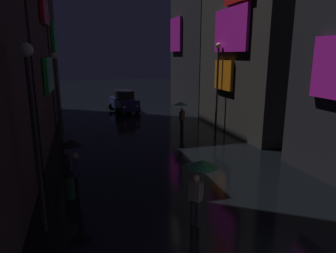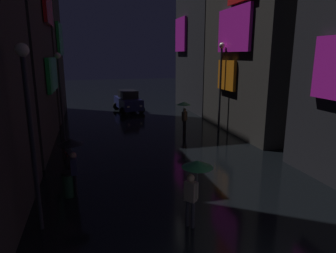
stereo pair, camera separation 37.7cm
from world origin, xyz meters
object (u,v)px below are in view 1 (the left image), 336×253
(streetlamp_left_far, at_px, (57,86))
(streetlamp_left_near, at_px, (33,119))
(bicycle_parked_at_storefront, at_px, (65,157))
(trash_bin, at_px, (70,185))
(pedestrian_far_right_green, at_px, (181,109))
(streetlamp_right_far, at_px, (217,77))
(pedestrian_near_crossing_black, at_px, (74,152))
(pedestrian_midstreet_centre_green, at_px, (200,175))
(car_distant, at_px, (124,101))

(streetlamp_left_far, bearing_deg, streetlamp_left_near, -90.00)
(streetlamp_left_near, height_order, streetlamp_left_far, streetlamp_left_near)
(bicycle_parked_at_storefront, bearing_deg, trash_bin, -85.00)
(pedestrian_far_right_green, bearing_deg, streetlamp_right_far, 3.85)
(pedestrian_near_crossing_black, relative_size, trash_bin, 2.28)
(pedestrian_near_crossing_black, distance_m, streetlamp_left_far, 8.21)
(trash_bin, bearing_deg, streetlamp_right_far, 39.09)
(pedestrian_midstreet_centre_green, xyz_separation_m, car_distant, (0.63, 19.44, -0.74))
(pedestrian_far_right_green, xyz_separation_m, streetlamp_right_far, (2.54, 0.17, 1.93))
(bicycle_parked_at_storefront, height_order, streetlamp_right_far, streetlamp_right_far)
(pedestrian_near_crossing_black, relative_size, streetlamp_right_far, 0.37)
(bicycle_parked_at_storefront, bearing_deg, pedestrian_far_right_green, 29.01)
(streetlamp_left_near, relative_size, streetlamp_right_far, 0.92)
(pedestrian_near_crossing_black, xyz_separation_m, streetlamp_left_far, (-0.89, 8.01, 1.58))
(bicycle_parked_at_storefront, distance_m, streetlamp_left_near, 6.23)
(pedestrian_near_crossing_black, distance_m, trash_bin, 1.22)
(pedestrian_far_right_green, relative_size, trash_bin, 2.28)
(bicycle_parked_at_storefront, distance_m, trash_bin, 3.48)
(pedestrian_near_crossing_black, height_order, streetlamp_right_far, streetlamp_right_far)
(streetlamp_left_near, relative_size, trash_bin, 5.73)
(car_distant, xyz_separation_m, trash_bin, (-4.34, -16.33, -0.46))
(pedestrian_near_crossing_black, height_order, streetlamp_left_far, streetlamp_left_far)
(car_distant, xyz_separation_m, streetlamp_right_far, (4.96, -8.78, 2.67))
(pedestrian_midstreet_centre_green, bearing_deg, trash_bin, 140.05)
(streetlamp_left_near, height_order, trash_bin, streetlamp_left_near)
(pedestrian_far_right_green, distance_m, streetlamp_left_near, 12.10)
(pedestrian_near_crossing_black, bearing_deg, streetlamp_right_far, 39.38)
(pedestrian_midstreet_centre_green, xyz_separation_m, bicycle_parked_at_storefront, (-4.01, 6.57, -1.28))
(car_distant, relative_size, streetlamp_left_far, 0.84)
(pedestrian_midstreet_centre_green, height_order, streetlamp_left_near, streetlamp_left_near)
(pedestrian_midstreet_centre_green, relative_size, trash_bin, 2.28)
(streetlamp_right_far, xyz_separation_m, trash_bin, (-9.30, -7.55, -3.13))
(streetlamp_right_far, relative_size, trash_bin, 6.23)
(pedestrian_near_crossing_black, distance_m, streetlamp_right_far, 11.94)
(bicycle_parked_at_storefront, relative_size, trash_bin, 1.93)
(bicycle_parked_at_storefront, distance_m, car_distant, 13.69)
(pedestrian_midstreet_centre_green, distance_m, streetlamp_left_near, 4.84)
(car_distant, bearing_deg, streetlamp_left_far, -121.41)
(streetlamp_left_far, bearing_deg, pedestrian_midstreet_centre_green, -68.52)
(car_distant, bearing_deg, trash_bin, -104.86)
(pedestrian_near_crossing_black, xyz_separation_m, streetlamp_left_near, (-0.89, -2.08, 1.68))
(car_distant, height_order, streetlamp_left_near, streetlamp_left_near)
(streetlamp_left_near, xyz_separation_m, trash_bin, (0.70, 2.00, -2.88))
(pedestrian_midstreet_centre_green, bearing_deg, streetlamp_left_far, 111.48)
(car_distant, distance_m, streetlamp_right_far, 10.44)
(pedestrian_midstreet_centre_green, relative_size, car_distant, 0.49)
(streetlamp_left_near, bearing_deg, pedestrian_far_right_green, 51.52)
(pedestrian_midstreet_centre_green, bearing_deg, pedestrian_far_right_green, 73.74)
(pedestrian_near_crossing_black, bearing_deg, bicycle_parked_at_storefront, 98.30)
(pedestrian_near_crossing_black, bearing_deg, pedestrian_midstreet_centre_green, -42.16)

